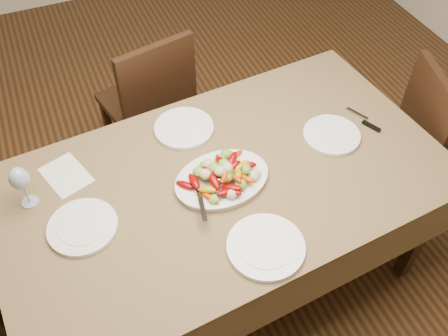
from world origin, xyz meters
name	(u,v)px	position (x,y,z in m)	size (l,w,h in m)	color
floor	(211,272)	(0.00, 0.00, 0.00)	(6.00, 6.00, 0.00)	#3C2512
dining_table	(224,231)	(0.06, -0.03, 0.38)	(1.84, 1.04, 0.76)	brown
chair_far	(145,102)	(-0.03, 0.88, 0.47)	(0.42, 0.42, 0.95)	black
chair_right	(448,150)	(1.27, -0.08, 0.47)	(0.42, 0.42, 0.95)	black
serving_platter	(222,180)	(0.04, -0.05, 0.77)	(0.38, 0.28, 0.02)	white
roasted_vegetables	(222,171)	(0.04, -0.05, 0.83)	(0.31, 0.21, 0.09)	#740202
serving_spoon	(212,187)	(-0.02, -0.09, 0.81)	(0.28, 0.06, 0.03)	#9EA0A8
plate_left	(83,227)	(-0.52, -0.05, 0.77)	(0.26, 0.26, 0.02)	white
plate_right	(331,135)	(0.59, 0.01, 0.77)	(0.25, 0.25, 0.02)	white
plate_far	(184,128)	(0.01, 0.30, 0.77)	(0.26, 0.26, 0.02)	white
plate_near	(266,247)	(0.07, -0.40, 0.77)	(0.29, 0.29, 0.02)	white
wine_glass	(22,186)	(-0.69, 0.15, 0.86)	(0.08, 0.08, 0.20)	#8C99A5
menu_card	(66,175)	(-0.53, 0.23, 0.76)	(0.15, 0.21, 0.00)	silver
table_knife	(365,121)	(0.77, 0.03, 0.76)	(0.02, 0.20, 0.01)	#9EA0A8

